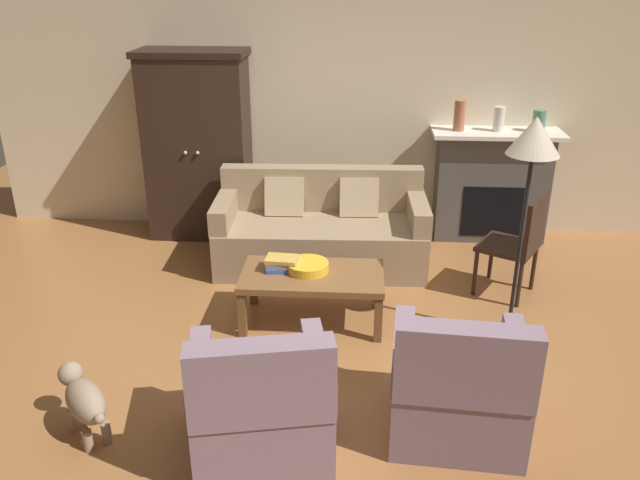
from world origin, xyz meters
TOP-DOWN VIEW (x-y plane):
  - ground_plane at (0.00, 0.00)m, footprint 9.60×9.60m
  - back_wall at (0.00, 2.55)m, footprint 7.20×0.10m
  - fireplace at (1.55, 2.30)m, footprint 1.26×0.48m
  - armoire at (-1.40, 2.22)m, footprint 1.06×0.57m
  - couch at (-0.12, 1.55)m, footprint 1.95×0.91m
  - coffee_table at (-0.12, 0.47)m, footprint 1.10×0.60m
  - fruit_bowl at (-0.16, 0.52)m, footprint 0.33×0.33m
  - book_stack at (-0.36, 0.52)m, footprint 0.26×0.19m
  - mantel_vase_terracotta at (1.17, 2.28)m, footprint 0.11×0.11m
  - mantel_vase_cream at (1.55, 2.28)m, footprint 0.10×0.10m
  - mantel_vase_jade at (1.93, 2.28)m, footprint 0.13×0.13m
  - armchair_near_left at (-0.30, -1.00)m, footprint 0.90×0.90m
  - armchair_near_right at (0.83, -0.77)m, footprint 0.83×0.83m
  - side_chair_wooden at (1.56, 1.02)m, footprint 0.60×0.60m
  - floor_lamp at (1.39, 0.35)m, footprint 0.36×0.36m
  - dog at (-1.37, -0.93)m, footprint 0.44×0.47m

SIDE VIEW (x-z plane):
  - ground_plane at x=0.00m, z-range 0.00..0.00m
  - dog at x=-1.37m, z-range 0.05..0.44m
  - armchair_near_left at x=-0.30m, z-range -0.12..0.76m
  - armchair_near_right at x=0.83m, z-range -0.12..0.76m
  - couch at x=-0.12m, z-range -0.11..0.75m
  - coffee_table at x=-0.12m, z-range 0.16..0.58m
  - fruit_bowl at x=-0.16m, z-range 0.42..0.49m
  - book_stack at x=-0.36m, z-range 0.42..0.53m
  - side_chair_wooden at x=1.56m, z-range 0.06..0.96m
  - fireplace at x=1.55m, z-range 0.01..1.13m
  - armoire at x=-1.40m, z-range 0.00..1.87m
  - mantel_vase_jade at x=1.93m, z-range 1.12..1.33m
  - mantel_vase_cream at x=1.55m, z-range 1.12..1.36m
  - mantel_vase_terracotta at x=1.17m, z-range 1.12..1.41m
  - back_wall at x=0.00m, z-range 0.00..2.80m
  - floor_lamp at x=1.39m, z-range 0.61..2.30m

